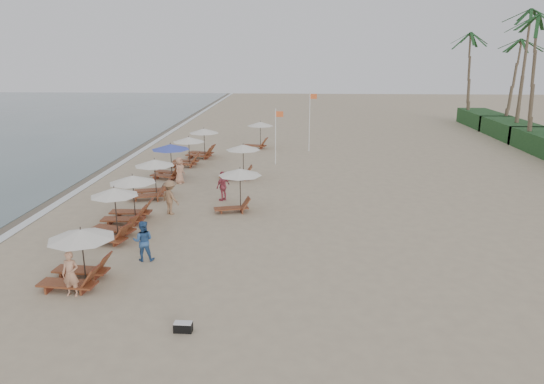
# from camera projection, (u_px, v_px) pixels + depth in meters

# --- Properties ---
(ground) EXTENTS (160.00, 160.00, 0.00)m
(ground) POSITION_uv_depth(u_px,v_px,m) (253.00, 253.00, 20.51)
(ground) COLOR tan
(ground) RESTS_ON ground
(wet_sand_band) EXTENTS (3.20, 140.00, 0.01)m
(wet_sand_band) POSITION_uv_depth(u_px,v_px,m) (65.00, 186.00, 30.75)
(wet_sand_band) COLOR #6B5E4C
(wet_sand_band) RESTS_ON ground
(foam_line) EXTENTS (0.50, 140.00, 0.02)m
(foam_line) POSITION_uv_depth(u_px,v_px,m) (85.00, 186.00, 30.68)
(foam_line) COLOR white
(foam_line) RESTS_ON ground
(lounger_station_0) EXTENTS (2.66, 2.32, 2.05)m
(lounger_station_0) POSITION_uv_depth(u_px,v_px,m) (77.00, 256.00, 17.51)
(lounger_station_0) COLOR brown
(lounger_station_0) RESTS_ON ground
(lounger_station_1) EXTENTS (2.57, 2.39, 2.34)m
(lounger_station_1) POSITION_uv_depth(u_px,v_px,m) (110.00, 216.00, 21.72)
(lounger_station_1) COLOR brown
(lounger_station_1) RESTS_ON ground
(lounger_station_2) EXTENTS (2.62, 2.23, 2.28)m
(lounger_station_2) POSITION_uv_depth(u_px,v_px,m) (129.00, 199.00, 24.09)
(lounger_station_2) COLOR brown
(lounger_station_2) RESTS_ON ground
(lounger_station_3) EXTENTS (2.64, 2.43, 2.19)m
(lounger_station_3) POSITION_uv_depth(u_px,v_px,m) (151.00, 179.00, 28.01)
(lounger_station_3) COLOR brown
(lounger_station_3) RESTS_ON ground
(lounger_station_4) EXTENTS (2.64, 2.46, 2.22)m
(lounger_station_4) POSITION_uv_depth(u_px,v_px,m) (168.00, 159.00, 32.38)
(lounger_station_4) COLOR brown
(lounger_station_4) RESTS_ON ground
(lounger_station_5) EXTENTS (2.55, 2.28, 2.09)m
(lounger_station_5) POSITION_uv_depth(u_px,v_px,m) (186.00, 151.00, 35.78)
(lounger_station_5) COLOR brown
(lounger_station_5) RESTS_ON ground
(lounger_station_6) EXTENTS (2.67, 2.34, 2.25)m
(lounger_station_6) POSITION_uv_depth(u_px,v_px,m) (201.00, 143.00, 38.69)
(lounger_station_6) COLOR brown
(lounger_station_6) RESTS_ON ground
(inland_station_0) EXTENTS (2.55, 2.24, 2.22)m
(inland_station_0) POSITION_uv_depth(u_px,v_px,m) (237.00, 183.00, 25.45)
(inland_station_0) COLOR brown
(inland_station_0) RESTS_ON ground
(inland_station_1) EXTENTS (2.77, 2.24, 2.22)m
(inland_station_1) POSITION_uv_depth(u_px,v_px,m) (239.00, 159.00, 32.01)
(inland_station_1) COLOR brown
(inland_station_1) RESTS_ON ground
(inland_station_2) EXTENTS (2.79, 2.24, 2.22)m
(inland_station_2) POSITION_uv_depth(u_px,v_px,m) (257.00, 133.00, 42.28)
(inland_station_2) COLOR brown
(inland_station_2) RESTS_ON ground
(beachgoer_near) EXTENTS (0.59, 0.40, 1.58)m
(beachgoer_near) POSITION_uv_depth(u_px,v_px,m) (71.00, 274.00, 16.73)
(beachgoer_near) COLOR tan
(beachgoer_near) RESTS_ON ground
(beachgoer_mid_a) EXTENTS (0.87, 0.72, 1.63)m
(beachgoer_mid_a) POSITION_uv_depth(u_px,v_px,m) (143.00, 241.00, 19.57)
(beachgoer_mid_a) COLOR #2E558C
(beachgoer_mid_a) RESTS_ON ground
(beachgoer_mid_b) EXTENTS (1.30, 1.20, 1.76)m
(beachgoer_mid_b) POSITION_uv_depth(u_px,v_px,m) (170.00, 197.00, 25.17)
(beachgoer_mid_b) COLOR #906949
(beachgoer_mid_b) RESTS_ON ground
(beachgoer_far_a) EXTENTS (0.88, 1.03, 1.66)m
(beachgoer_far_a) POSITION_uv_depth(u_px,v_px,m) (223.00, 186.00, 27.49)
(beachgoer_far_a) COLOR #B94A5B
(beachgoer_far_a) RESTS_ON ground
(beachgoer_far_b) EXTENTS (0.74, 0.93, 1.66)m
(beachgoer_far_b) POSITION_uv_depth(u_px,v_px,m) (180.00, 170.00, 31.11)
(beachgoer_far_b) COLOR tan
(beachgoer_far_b) RESTS_ON ground
(duffel_bag) EXTENTS (0.55, 0.28, 0.30)m
(duffel_bag) POSITION_uv_depth(u_px,v_px,m) (183.00, 327.00, 14.71)
(duffel_bag) COLOR black
(duffel_bag) RESTS_ON ground
(flag_pole_near) EXTENTS (0.60, 0.08, 4.06)m
(flag_pole_near) POSITION_uv_depth(u_px,v_px,m) (276.00, 134.00, 35.91)
(flag_pole_near) COLOR silver
(flag_pole_near) RESTS_ON ground
(flag_pole_far) EXTENTS (0.59, 0.08, 4.88)m
(flag_pole_far) POSITION_uv_depth(u_px,v_px,m) (310.00, 119.00, 40.57)
(flag_pole_far) COLOR silver
(flag_pole_far) RESTS_ON ground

